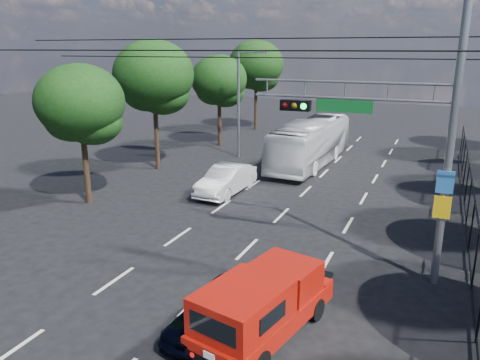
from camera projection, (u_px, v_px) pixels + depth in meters
The scene contains 13 objects.
lane_markings at pixel (294, 202), 22.83m from camera, with size 6.12×38.00×0.01m.
signal_mast at pixel (409, 118), 14.07m from camera, with size 6.43×0.39×9.50m.
streetlight_left at pixel (241, 100), 31.24m from camera, with size 2.09×0.22×7.08m.
utility_wires at pixel (257, 49), 16.30m from camera, with size 22.00×5.04×0.74m.
fence_right at pixel (471, 216), 18.01m from camera, with size 0.06×34.03×2.00m.
tree_left_b at pixel (81, 108), 21.60m from camera, with size 4.08×4.08×6.63m.
tree_left_c at pixel (154, 81), 27.78m from camera, with size 4.80×4.80×7.80m.
tree_left_d at pixel (219, 83), 34.87m from camera, with size 4.20×4.20×6.83m.
tree_left_e at pixel (256, 68), 41.78m from camera, with size 4.92×4.92×7.99m.
red_pickup at pixel (263, 303), 12.02m from camera, with size 2.66×4.98×1.76m.
navy_hatchback at pixel (219, 308), 12.38m from camera, with size 1.51×3.76×1.28m, color black.
white_bus at pixel (311, 142), 29.94m from camera, with size 2.43×10.39×2.89m, color silver.
white_van at pixel (226, 180), 24.07m from camera, with size 1.54×4.42×1.45m, color silver.
Camera 1 is at (6.21, -6.93, 7.27)m, focal length 35.00 mm.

